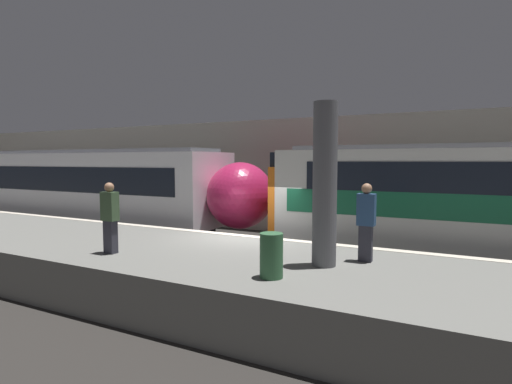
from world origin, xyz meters
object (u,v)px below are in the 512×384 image
object	(u,v)px
support_pillar_near	(325,185)
person_waiting	(110,216)
person_walking	(366,220)
train_modern	(60,189)
trash_bin	(271,255)

from	to	relation	value
support_pillar_near	person_waiting	bearing A→B (deg)	-165.60
support_pillar_near	person_walking	distance (m)	1.30
support_pillar_near	person_waiting	distance (m)	5.08
train_modern	person_waiting	world-z (taller)	train_modern
support_pillar_near	train_modern	world-z (taller)	support_pillar_near
train_modern	person_walking	size ratio (longest dim) A/B	12.75
train_modern	trash_bin	size ratio (longest dim) A/B	25.72
trash_bin	support_pillar_near	bearing A→B (deg)	64.86
support_pillar_near	trash_bin	bearing A→B (deg)	-115.14
support_pillar_near	train_modern	size ratio (longest dim) A/B	0.16
person_waiting	trash_bin	size ratio (longest dim) A/B	1.99
person_waiting	person_walking	bearing A→B (deg)	19.71
person_waiting	person_walking	distance (m)	5.91
support_pillar_near	person_waiting	size ratio (longest dim) A/B	2.02
support_pillar_near	trash_bin	world-z (taller)	support_pillar_near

